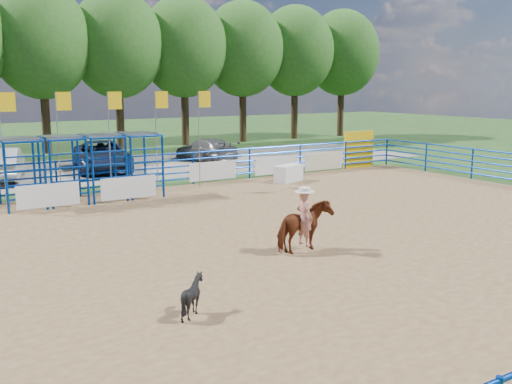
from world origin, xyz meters
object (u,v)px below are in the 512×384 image
announcer_table (289,173)px  car_b (2,164)px  calf (193,296)px  car_d (206,150)px  car_c (102,156)px  horse_and_rider (304,221)px

announcer_table → car_b: 13.58m
calf → car_d: bearing=-26.0°
car_d → car_c: bearing=-2.1°
car_b → car_c: (4.89, 0.32, 0.01)m
horse_and_rider → calf: (-4.42, -2.35, -0.46)m
calf → car_c: size_ratio=0.14×
car_c → announcer_table: bearing=-41.4°
car_c → car_b: bearing=-166.3°
car_c → horse_and_rider: bearing=-79.4°
calf → car_c: bearing=-10.7°
calf → car_b: size_ratio=0.17×
car_d → car_b: bearing=-3.4°
car_b → car_d: (11.33, 1.09, -0.11)m
horse_and_rider → calf: bearing=-152.0°
announcer_table → car_c: 10.18m
calf → car_c: 20.30m
horse_and_rider → car_d: 19.31m
horse_and_rider → announcer_table: bearing=57.2°
car_d → announcer_table: bearing=80.4°
calf → car_b: 19.55m
calf → car_b: car_b is taller
announcer_table → car_d: car_d is taller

